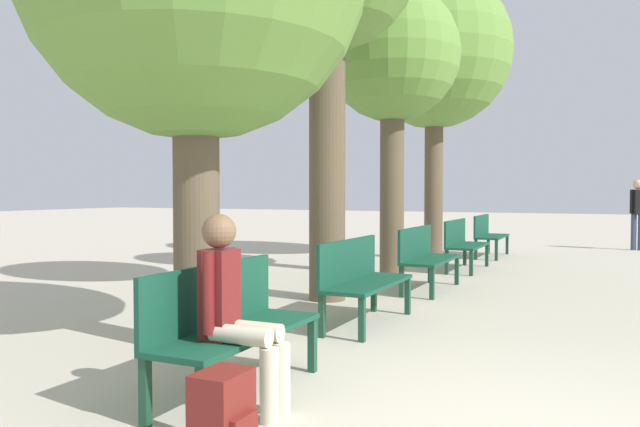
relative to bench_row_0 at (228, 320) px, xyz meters
The scene contains 10 objects.
bench_row_0 is the anchor object (origin of this frame).
bench_row_1 2.60m from the bench_row_0, 90.00° to the left, with size 0.52×1.59×0.93m.
bench_row_2 5.20m from the bench_row_0, 90.00° to the left, with size 0.52×1.59×0.93m.
bench_row_3 7.80m from the bench_row_0, 90.00° to the left, with size 0.52×1.59×0.93m.
bench_row_4 10.41m from the bench_row_0, 90.00° to the left, with size 0.52×1.59×0.93m.
tree_row_2 7.38m from the bench_row_0, 98.34° to the left, with size 2.33×2.33×4.99m.
tree_row_3 10.19m from the bench_row_0, 95.87° to the left, with size 3.26×3.26×6.07m.
person_seated 0.41m from the bench_row_0, 49.60° to the right, with size 0.60×0.34×1.31m.
backpack 1.20m from the bench_row_0, 57.76° to the right, with size 0.28×0.32×0.50m.
pedestrian_near 13.92m from the bench_row_0, 77.19° to the left, with size 0.35×0.30×1.75m.
Camera 1 is at (0.56, -3.73, 1.46)m, focal length 35.00 mm.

